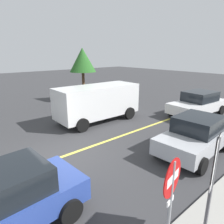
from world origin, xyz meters
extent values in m
plane|color=#38383A|center=(0.00, 0.00, 0.00)|extent=(80.00, 80.00, 0.00)
cube|color=#E0D14C|center=(3.00, 0.00, 0.01)|extent=(28.00, 0.16, 0.01)
cylinder|color=gray|center=(-0.46, -5.34, 1.15)|extent=(0.07, 0.07, 2.30)
cylinder|color=red|center=(-0.46, -5.34, 1.96)|extent=(0.75, 0.17, 0.76)
cube|color=white|center=(-0.46, -5.34, 1.96)|extent=(0.53, 0.13, 0.18)
cube|color=white|center=(-0.46, -5.34, 1.46)|extent=(0.28, 0.08, 0.11)
cube|color=#4C4C51|center=(0.73, -5.59, 1.25)|extent=(0.06, 0.06, 2.50)
cube|color=white|center=(0.73, -5.59, 2.02)|extent=(0.49, 0.15, 0.95)
cube|color=black|center=(0.73, -5.59, 2.02)|extent=(0.53, 0.16, 0.99)
cube|color=white|center=(0.73, -5.59, 1.41)|extent=(0.44, 0.14, 0.20)
cube|color=white|center=(3.94, 2.79, 1.29)|extent=(5.24, 2.10, 1.82)
cube|color=black|center=(6.02, 2.75, 1.69)|extent=(0.19, 1.84, 0.80)
cylinder|color=black|center=(5.73, 3.76, 0.38)|extent=(0.76, 0.27, 0.76)
cylinder|color=black|center=(5.69, 1.76, 0.38)|extent=(0.76, 0.27, 0.76)
cylinder|color=black|center=(2.19, 3.83, 0.38)|extent=(0.76, 0.27, 0.76)
cylinder|color=black|center=(2.16, 1.83, 0.38)|extent=(0.76, 0.27, 0.76)
cube|color=white|center=(9.76, -0.68, 0.65)|extent=(4.56, 2.20, 0.65)
cube|color=black|center=(9.98, -0.70, 1.30)|extent=(2.25, 1.80, 0.65)
cylinder|color=black|center=(8.19, -1.49, 0.32)|extent=(0.66, 0.27, 0.64)
cylinder|color=black|center=(8.33, 0.37, 0.32)|extent=(0.66, 0.27, 0.64)
cylinder|color=black|center=(11.19, -1.73, 0.32)|extent=(0.66, 0.27, 0.64)
cylinder|color=black|center=(11.33, 0.13, 0.32)|extent=(0.66, 0.27, 0.64)
cube|color=#B7BABF|center=(4.38, -3.35, 0.64)|extent=(3.92, 2.02, 0.64)
cube|color=black|center=(4.57, -3.34, 1.28)|extent=(1.92, 1.69, 0.64)
cylinder|color=black|center=(3.14, -4.32, 0.32)|extent=(0.65, 0.26, 0.64)
cylinder|color=black|center=(3.04, -2.52, 0.32)|extent=(0.65, 0.26, 0.64)
cylinder|color=black|center=(5.63, -2.37, 0.32)|extent=(0.65, 0.26, 0.64)
cube|color=black|center=(-2.66, -2.40, 1.27)|extent=(2.06, 1.62, 0.64)
cylinder|color=black|center=(-1.42, -3.19, 0.32)|extent=(0.65, 0.26, 0.64)
cylinder|color=black|center=(-1.52, -1.47, 0.32)|extent=(0.65, 0.26, 0.64)
cylinder|color=#513823|center=(6.29, 7.98, 1.27)|extent=(0.24, 0.24, 2.55)
cone|color=#286023|center=(6.29, 7.98, 3.54)|extent=(2.23, 2.23, 1.98)
camera|label=1|loc=(-3.38, -7.05, 4.14)|focal=32.67mm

